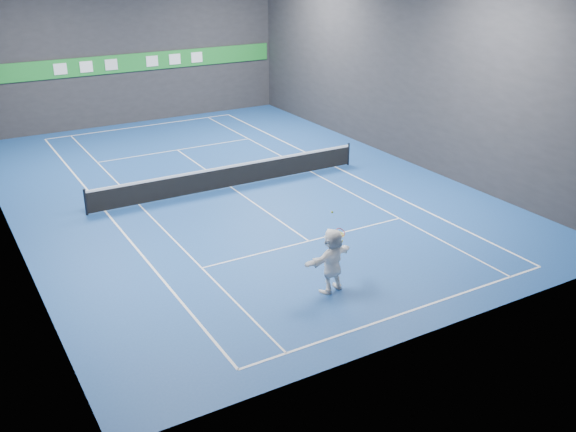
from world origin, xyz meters
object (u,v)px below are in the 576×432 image
tennis_racket (341,234)px  tennis_net (231,175)px  player (332,260)px  tennis_ball (332,212)px

tennis_racket → tennis_net: bearing=84.3°
player → tennis_net: 9.82m
tennis_net → tennis_racket: size_ratio=20.34×
tennis_racket → player: bearing=-171.3°
tennis_net → tennis_racket: bearing=-95.7°
player → tennis_ball: (-0.05, -0.01, 1.57)m
tennis_net → tennis_racket: (-0.96, -9.68, 1.24)m
player → tennis_racket: bearing=174.6°
player → tennis_ball: tennis_ball is taller
tennis_ball → tennis_net: (1.33, 9.74, -2.05)m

